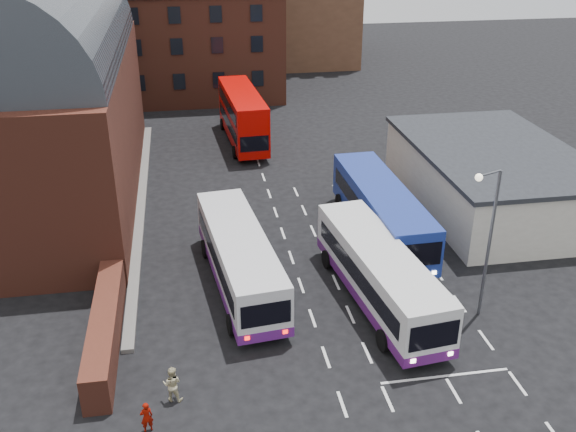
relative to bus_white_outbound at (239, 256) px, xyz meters
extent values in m
plane|color=black|center=(3.33, -6.11, -1.92)|extent=(180.00, 180.00, 0.00)
cube|color=#602B1E|center=(-12.17, 14.89, 3.08)|extent=(12.00, 28.00, 10.00)
cylinder|color=#1E2328|center=(-12.17, 14.89, 8.08)|extent=(12.00, 26.00, 12.00)
cube|color=#602B1E|center=(-6.87, -4.11, -1.02)|extent=(1.20, 10.00, 1.80)
cube|color=beige|center=(18.33, 7.89, 0.08)|extent=(10.00, 16.00, 4.00)
cube|color=#282B30|center=(18.33, 7.89, 2.18)|extent=(10.40, 16.40, 0.30)
cube|color=brown|center=(-2.67, 39.89, 3.58)|extent=(22.00, 10.00, 11.00)
cube|color=brown|center=(9.33, 59.89, 4.08)|extent=(22.00, 22.00, 12.00)
cube|color=silver|center=(0.00, 0.00, -0.02)|extent=(4.00, 12.17, 2.72)
cube|color=black|center=(0.00, 0.00, 0.14)|extent=(3.93, 10.99, 0.98)
cylinder|color=black|center=(-1.76, 3.64, -1.38)|extent=(0.42, 1.11, 1.09)
cylinder|color=black|center=(-0.89, -4.36, -1.38)|extent=(0.42, 1.11, 1.09)
cylinder|color=black|center=(0.94, 3.93, -1.38)|extent=(0.42, 1.11, 1.09)
cylinder|color=black|center=(1.81, -4.06, -1.38)|extent=(0.42, 1.11, 1.09)
cube|color=silver|center=(7.03, -2.86, -0.02)|extent=(4.09, 12.19, 2.72)
cube|color=black|center=(7.03, -2.86, 0.14)|extent=(4.01, 11.00, 0.98)
cylinder|color=black|center=(8.82, -6.48, -1.38)|extent=(0.43, 1.11, 1.09)
cylinder|color=black|center=(7.89, 1.51, -1.38)|extent=(0.43, 1.11, 1.09)
cylinder|color=black|center=(6.12, -6.80, -1.38)|extent=(0.43, 1.11, 1.09)
cylinder|color=black|center=(5.19, 1.19, -1.38)|extent=(0.43, 1.11, 1.09)
cube|color=navy|center=(9.33, 4.36, 0.08)|extent=(3.22, 12.69, 2.87)
cube|color=black|center=(9.33, 4.36, 0.25)|extent=(3.24, 11.49, 1.03)
cylinder|color=black|center=(10.88, 0.39, -1.35)|extent=(0.35, 1.15, 1.15)
cylinder|color=black|center=(10.64, 8.87, -1.35)|extent=(0.35, 1.15, 1.15)
cylinder|color=black|center=(8.01, 0.31, -1.35)|extent=(0.35, 1.15, 1.15)
cylinder|color=black|center=(7.77, 8.78, -1.35)|extent=(0.35, 1.15, 1.15)
cube|color=#C30603|center=(2.63, 23.80, 0.66)|extent=(3.32, 11.75, 4.12)
cube|color=black|center=(2.63, 23.80, 0.08)|extent=(3.31, 10.56, 0.95)
cylinder|color=black|center=(4.16, 20.19, -1.40)|extent=(0.36, 1.07, 1.06)
cylinder|color=black|center=(3.70, 27.99, -1.40)|extent=(0.36, 1.07, 1.06)
cylinder|color=black|center=(1.53, 20.03, -1.40)|extent=(0.36, 1.07, 1.06)
cylinder|color=black|center=(1.06, 27.83, -1.40)|extent=(0.36, 1.07, 1.06)
cylinder|color=#55575D|center=(11.93, -4.72, 2.07)|extent=(0.16, 0.16, 8.00)
cylinder|color=#55575D|center=(11.28, -4.98, 6.07)|extent=(1.34, 0.61, 0.10)
sphere|color=#FFF2CC|center=(10.63, -5.23, 6.02)|extent=(0.36, 0.36, 0.36)
imported|color=#750A01|center=(-4.77, -10.27, -1.22)|extent=(0.59, 0.48, 1.42)
imported|color=tan|center=(-3.74, -8.61, -1.09)|extent=(0.95, 0.82, 1.68)
camera|label=1|loc=(-2.41, -30.44, 17.20)|focal=40.00mm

